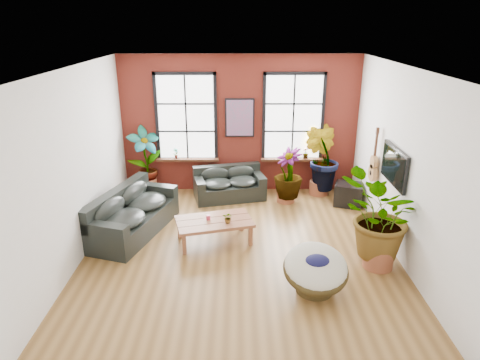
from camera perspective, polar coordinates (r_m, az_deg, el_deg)
The scene contains 19 objects.
room at distance 7.98m, azimuth 0.01°, elevation 2.19°, with size 6.04×6.54×3.54m.
sofa_back at distance 10.81m, azimuth -1.48°, elevation -0.57°, with size 1.88×1.22×0.79m.
sofa_left at distance 9.34m, azimuth -14.35°, elevation -4.40°, with size 1.64×2.54×0.93m.
coffee_table at distance 8.68m, azimuth -3.47°, elevation -5.69°, with size 1.67×1.22×0.58m.
papasan_chair at distance 7.29m, azimuth 10.06°, elevation -11.62°, with size 1.12×1.14×0.81m.
poster at distance 10.85m, azimuth -0.04°, elevation 8.29°, with size 0.74×0.06×0.98m.
tv_wall_unit at distance 8.97m, azimuth 19.10°, elevation 1.75°, with size 0.13×1.86×1.20m.
media_box at distance 10.75m, azimuth 14.28°, elevation -1.88°, with size 0.79×0.73×0.54m.
pot_back_left at distance 11.38m, azimuth -12.38°, elevation -0.80°, with size 0.63×0.63×0.40m.
pot_back_right at distance 11.28m, azimuth 10.46°, elevation -1.00°, with size 0.51×0.51×0.35m.
pot_right_wall at distance 8.33m, azimuth 17.95°, elevation -9.73°, with size 0.56×0.56×0.40m.
pot_mid at distance 10.71m, azimuth 6.12°, elevation -2.05°, with size 0.50×0.50×0.32m.
floor_plant_back_left at distance 11.14m, azimuth -12.48°, elevation 2.87°, with size 0.86×0.58×1.62m, color #183F11.
floor_plant_back_right at distance 11.05m, azimuth 10.80°, elevation 2.90°, with size 0.91×0.73×1.65m, color #183F11.
floor_plant_right_wall at distance 8.01m, azimuth 18.31°, elevation -4.80°, with size 1.46×1.27×1.63m, color #183F11.
floor_plant_mid at distance 10.46m, azimuth 6.45°, elevation 0.92°, with size 0.70×0.70×1.25m, color #183F11.
table_plant at distance 8.49m, azimuth -1.58°, elevation -5.04°, with size 0.20×0.17×0.22m, color #183F11.
sill_plant_left at distance 11.15m, azimuth -8.56°, elevation 3.54°, with size 0.14×0.10×0.27m, color #183F11.
sill_plant_right at distance 11.17m, azimuth 8.74°, elevation 3.55°, with size 0.15×0.15×0.27m, color #183F11.
Camera 1 is at (-0.02, -7.42, 4.27)m, focal length 32.00 mm.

